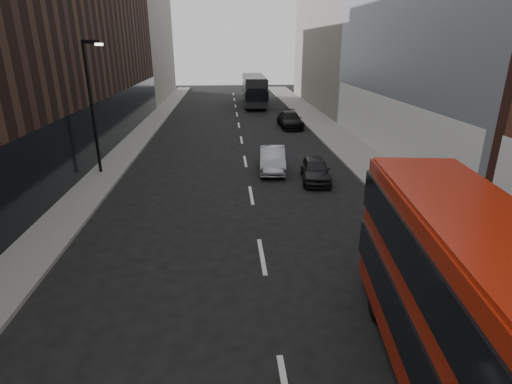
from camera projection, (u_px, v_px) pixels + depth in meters
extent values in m
cube|color=slate|center=(341.00, 140.00, 30.29)|extent=(3.00, 80.00, 0.15)
cube|color=slate|center=(133.00, 144.00, 29.21)|extent=(2.00, 80.00, 0.15)
cube|color=silver|center=(384.00, 126.00, 26.03)|extent=(0.35, 21.00, 3.80)
cube|color=slate|center=(335.00, 25.00, 45.22)|extent=(5.00, 24.00, 18.00)
cube|color=black|center=(92.00, 43.00, 31.23)|extent=(5.00, 24.00, 14.00)
cube|color=slate|center=(145.00, 48.00, 51.97)|extent=(5.00, 20.00, 13.00)
cylinder|color=black|center=(92.00, 109.00, 21.40)|extent=(0.16, 0.16, 7.00)
cube|color=black|center=(91.00, 42.00, 20.25)|extent=(0.90, 0.15, 0.18)
cube|color=#FFF2CC|center=(99.00, 44.00, 20.32)|extent=(0.35, 0.22, 0.12)
cube|color=#A11D09|center=(484.00, 333.00, 7.05)|extent=(3.50, 10.10, 3.60)
cube|color=black|center=(478.00, 359.00, 7.25)|extent=(3.63, 10.16, 0.99)
cube|color=black|center=(495.00, 287.00, 6.72)|extent=(3.63, 10.16, 0.99)
cube|color=black|center=(401.00, 232.00, 11.86)|extent=(1.90, 0.32, 1.26)
cube|color=#A11D09|center=(507.00, 240.00, 6.41)|extent=(3.36, 9.69, 0.12)
cylinder|color=black|center=(377.00, 303.00, 10.66)|extent=(0.38, 0.93, 0.90)
cylinder|color=black|center=(452.00, 305.00, 10.56)|extent=(0.38, 0.93, 0.90)
cube|color=black|center=(254.00, 89.00, 47.42)|extent=(2.54, 10.61, 2.98)
cube|color=black|center=(254.00, 91.00, 47.49)|extent=(2.66, 10.66, 1.06)
cube|color=black|center=(257.00, 95.00, 42.46)|extent=(2.04, 0.11, 1.35)
cube|color=black|center=(252.00, 85.00, 52.42)|extent=(2.04, 0.11, 1.35)
cube|color=black|center=(254.00, 76.00, 46.89)|extent=(2.44, 10.19, 0.12)
cylinder|color=black|center=(244.00, 98.00, 51.02)|extent=(0.30, 0.97, 0.96)
cylinder|color=black|center=(261.00, 98.00, 51.14)|extent=(0.30, 0.97, 0.96)
cylinder|color=black|center=(246.00, 105.00, 44.68)|extent=(0.30, 0.97, 0.96)
cylinder|color=black|center=(265.00, 105.00, 44.80)|extent=(0.30, 0.97, 0.96)
imported|color=black|center=(316.00, 169.00, 21.42)|extent=(1.90, 3.82, 1.25)
imported|color=gray|center=(272.00, 159.00, 23.12)|extent=(1.76, 4.18, 1.34)
imported|color=black|center=(290.00, 120.00, 35.22)|extent=(1.98, 4.66, 1.34)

